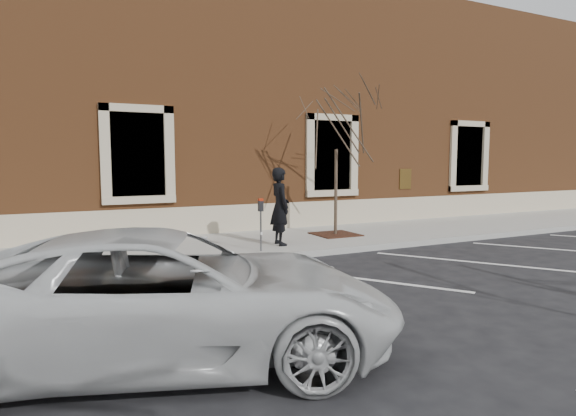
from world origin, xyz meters
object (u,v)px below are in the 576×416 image
man (280,206)px  white_truck (166,295)px  parking_meter (261,215)px  sapling (336,125)px

man → white_truck: (-3.97, -5.35, -0.38)m
man → parking_meter: man is taller
parking_meter → sapling: 3.83m
sapling → parking_meter: bearing=-155.3°
parking_meter → sapling: (2.85, 1.31, 2.21)m
man → sapling: bearing=-66.5°
parking_meter → white_truck: bearing=-137.2°
white_truck → sapling: bearing=-26.2°
parking_meter → white_truck: (-3.21, -4.80, -0.26)m
sapling → white_truck: sapling is taller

